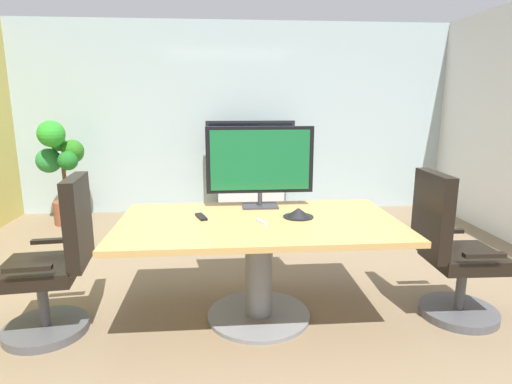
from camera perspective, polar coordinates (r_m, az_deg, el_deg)
name	(u,v)px	position (r m, az deg, el deg)	size (l,w,h in m)	color
ground_plane	(254,321)	(3.22, -0.33, -17.08)	(7.54, 7.54, 0.00)	#7A664C
wall_back_glass_partition	(236,119)	(6.07, -2.78, 9.88)	(6.13, 0.10, 2.64)	#9EB2B7
conference_table	(259,246)	(3.04, 0.39, -7.31)	(1.98, 1.11, 0.75)	#B2894C
office_chair_left	(55,270)	(3.20, -25.59, -9.50)	(0.62, 0.59, 1.09)	#4C4C51
office_chair_right	(451,258)	(3.40, 24.95, -8.17)	(0.60, 0.58, 1.09)	#4C4C51
tv_monitor	(260,162)	(3.29, 0.54, 4.07)	(0.84, 0.18, 0.64)	#333338
wall_display_unit	(251,184)	(5.84, -0.74, 1.10)	(1.20, 0.36, 1.31)	#B7BABC
potted_plant	(61,164)	(5.89, -24.88, 3.50)	(0.60, 0.54, 1.34)	brown
conference_phone	(298,213)	(3.07, 5.77, -2.87)	(0.22, 0.22, 0.07)	black
remote_control	(201,217)	(3.06, -7.45, -3.35)	(0.05, 0.17, 0.02)	black
whiteboard_marker	(261,222)	(2.91, 0.72, -4.09)	(0.13, 0.02, 0.02)	silver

